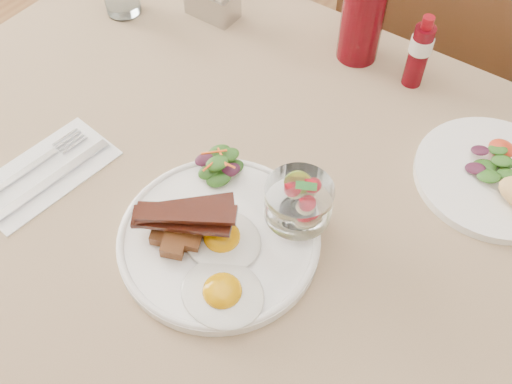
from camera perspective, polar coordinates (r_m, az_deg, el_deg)
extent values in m
plane|color=brown|center=(1.51, 1.38, -17.67)|extent=(5.00, 5.00, 0.00)
cylinder|color=#522D19|center=(1.59, -8.63, 9.59)|extent=(0.06, 0.06, 0.71)
cube|color=#522D19|center=(0.86, 2.31, -1.21)|extent=(1.30, 0.85, 0.04)
cube|color=tan|center=(0.84, 2.36, -0.38)|extent=(1.33, 0.88, 0.00)
cylinder|color=#522D19|center=(1.63, 7.74, 4.57)|extent=(0.04, 0.04, 0.45)
cylinder|color=#522D19|center=(1.57, 19.06, -1.34)|extent=(0.04, 0.04, 0.45)
cylinder|color=#522D19|center=(1.87, 13.46, 11.20)|extent=(0.04, 0.04, 0.45)
cylinder|color=#522D19|center=(1.82, 23.48, 6.22)|extent=(0.04, 0.04, 0.45)
cube|color=#522D19|center=(1.55, 18.04, 11.50)|extent=(0.42, 0.42, 0.03)
cube|color=#522D19|center=(1.25, 17.01, 14.86)|extent=(0.42, 0.03, 0.46)
cylinder|color=white|center=(0.79, -3.71, -4.69)|extent=(0.28, 0.28, 0.02)
ellipsoid|color=silver|center=(0.73, -3.37, -10.07)|extent=(0.13, 0.12, 0.01)
ellipsoid|color=orange|center=(0.73, -3.39, -9.83)|extent=(0.05, 0.05, 0.03)
ellipsoid|color=silver|center=(0.78, -3.41, -4.73)|extent=(0.13, 0.12, 0.01)
ellipsoid|color=orange|center=(0.77, -3.43, -4.46)|extent=(0.05, 0.05, 0.03)
cube|color=brown|center=(0.78, -7.56, -3.17)|extent=(0.03, 0.03, 0.03)
cube|color=brown|center=(0.77, -6.63, -4.74)|extent=(0.03, 0.03, 0.03)
cube|color=brown|center=(0.78, -9.49, -4.29)|extent=(0.03, 0.03, 0.03)
cube|color=brown|center=(0.78, -5.06, -3.68)|extent=(0.03, 0.03, 0.03)
cube|color=brown|center=(0.77, -8.23, -5.34)|extent=(0.03, 0.03, 0.03)
cube|color=brown|center=(0.79, -8.48, -2.45)|extent=(0.03, 0.03, 0.03)
cube|color=brown|center=(0.76, -6.74, -3.10)|extent=(0.03, 0.03, 0.03)
cube|color=brown|center=(0.76, -8.12, -3.17)|extent=(0.03, 0.03, 0.03)
cube|color=#43180B|center=(0.76, -7.51, -2.56)|extent=(0.13, 0.10, 0.01)
cube|color=#43180B|center=(0.75, -7.42, -3.01)|extent=(0.13, 0.08, 0.01)
cube|color=#43180B|center=(0.75, -7.19, -1.65)|extent=(0.12, 0.11, 0.01)
cube|color=#43180B|center=(0.74, -7.02, -2.12)|extent=(0.13, 0.09, 0.01)
ellipsoid|color=#174412|center=(0.85, -3.77, 2.03)|extent=(0.05, 0.04, 0.01)
ellipsoid|color=#174412|center=(0.85, -2.42, 2.46)|extent=(0.04, 0.04, 0.01)
ellipsoid|color=#3C1327|center=(0.85, -4.59, 3.05)|extent=(0.04, 0.03, 0.01)
ellipsoid|color=#174412|center=(0.83, -3.75, 1.36)|extent=(0.05, 0.04, 0.01)
ellipsoid|color=#174412|center=(0.83, -4.71, 2.03)|extent=(0.04, 0.03, 0.01)
ellipsoid|color=#3C1327|center=(0.83, -2.57, 2.21)|extent=(0.04, 0.03, 0.01)
ellipsoid|color=#174412|center=(0.84, -3.72, 3.95)|extent=(0.04, 0.04, 0.01)
ellipsoid|color=#174412|center=(0.84, -2.75, 3.71)|extent=(0.04, 0.03, 0.01)
ellipsoid|color=#3C1327|center=(0.83, -5.22, 3.26)|extent=(0.03, 0.03, 0.01)
ellipsoid|color=#174412|center=(0.82, -3.90, 2.88)|extent=(0.04, 0.03, 0.01)
cylinder|color=orange|center=(0.82, -3.40, 3.53)|extent=(0.03, 0.02, 0.01)
cylinder|color=orange|center=(0.83, -4.22, 4.01)|extent=(0.03, 0.03, 0.01)
cylinder|color=orange|center=(0.82, -3.19, 2.94)|extent=(0.04, 0.00, 0.01)
cylinder|color=orange|center=(0.82, -4.35, 2.93)|extent=(0.01, 0.04, 0.01)
cylinder|color=white|center=(0.79, 4.08, -2.90)|extent=(0.05, 0.05, 0.01)
cylinder|color=white|center=(0.78, 4.13, -2.38)|extent=(0.02, 0.02, 0.02)
cylinder|color=white|center=(0.75, 4.28, -0.93)|extent=(0.09, 0.09, 0.05)
cylinder|color=beige|center=(0.77, 3.80, -0.54)|extent=(0.02, 0.02, 0.01)
cylinder|color=beige|center=(0.75, 4.90, -2.05)|extent=(0.02, 0.02, 0.01)
cylinder|color=beige|center=(0.76, 5.09, -0.29)|extent=(0.02, 0.02, 0.01)
cylinder|color=#A6C73C|center=(0.75, 4.21, 0.72)|extent=(0.04, 0.04, 0.01)
cone|color=red|center=(0.73, 4.72, -1.06)|extent=(0.02, 0.02, 0.03)
cone|color=red|center=(0.74, 3.26, 0.45)|extent=(0.02, 0.02, 0.03)
cone|color=red|center=(0.74, 5.30, 0.89)|extent=(0.02, 0.02, 0.03)
ellipsoid|color=#318A37|center=(0.72, 4.73, 0.67)|extent=(0.02, 0.01, 0.00)
ellipsoid|color=#318A37|center=(0.72, 5.38, 0.56)|extent=(0.02, 0.01, 0.00)
cylinder|color=white|center=(0.93, 22.65, 1.45)|extent=(0.24, 0.24, 0.01)
ellipsoid|color=#174412|center=(0.92, 21.86, 2.42)|extent=(0.04, 0.03, 0.01)
ellipsoid|color=#174412|center=(0.93, 23.54, 2.71)|extent=(0.03, 0.02, 0.01)
ellipsoid|color=#3C1327|center=(0.90, 21.09, 2.22)|extent=(0.03, 0.02, 0.01)
ellipsoid|color=#174412|center=(0.90, 22.24, 1.47)|extent=(0.03, 0.02, 0.01)
ellipsoid|color=#174412|center=(0.91, 23.77, 1.67)|extent=(0.03, 0.02, 0.01)
ellipsoid|color=#3C1327|center=(0.92, 21.48, 3.90)|extent=(0.03, 0.02, 0.01)
ellipsoid|color=#174412|center=(0.91, 23.36, 2.88)|extent=(0.03, 0.02, 0.01)
ellipsoid|color=#174412|center=(0.93, 23.02, 3.93)|extent=(0.03, 0.02, 0.01)
ellipsoid|color=red|center=(0.94, 23.28, 3.83)|extent=(0.04, 0.03, 0.02)
cylinder|color=#50040C|center=(1.02, 10.75, 17.52)|extent=(0.08, 0.08, 0.19)
cylinder|color=#50040C|center=(1.01, 15.91, 12.92)|extent=(0.04, 0.04, 0.11)
cylinder|color=silver|center=(1.00, 16.22, 13.96)|extent=(0.04, 0.04, 0.03)
cylinder|color=maroon|center=(0.97, 16.80, 15.90)|extent=(0.02, 0.02, 0.02)
cube|color=#AFAFB3|center=(1.15, -4.39, 18.36)|extent=(0.10, 0.05, 0.05)
cube|color=white|center=(0.93, -20.32, 1.84)|extent=(0.14, 0.22, 0.00)
cube|color=#AFAFB3|center=(0.91, -19.59, 1.26)|extent=(0.04, 0.20, 0.00)
cube|color=#AFAFB3|center=(0.93, -22.64, 1.53)|extent=(0.03, 0.14, 0.00)
cube|color=#AFAFB3|center=(0.96, -18.55, 5.23)|extent=(0.01, 0.05, 0.00)
cube|color=#AFAFB3|center=(0.95, -18.26, 4.99)|extent=(0.01, 0.05, 0.00)
cube|color=#AFAFB3|center=(0.95, -17.96, 4.75)|extent=(0.01, 0.05, 0.00)
cube|color=#AFAFB3|center=(0.94, -17.67, 4.50)|extent=(0.01, 0.05, 0.00)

